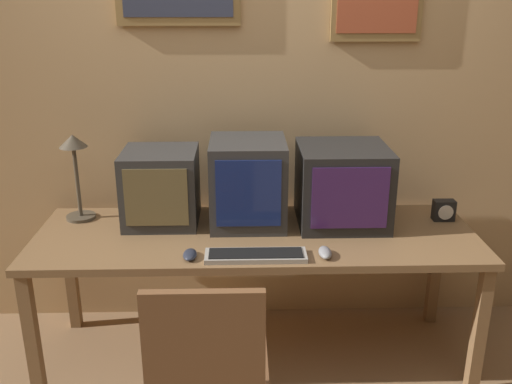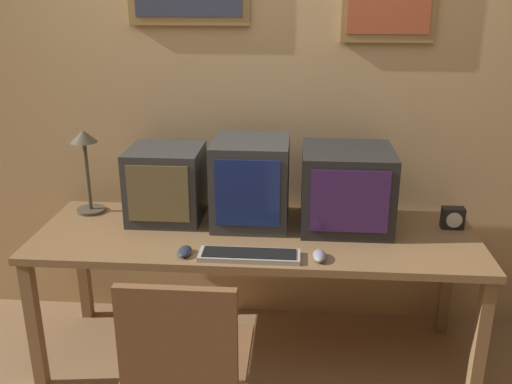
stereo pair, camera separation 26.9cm
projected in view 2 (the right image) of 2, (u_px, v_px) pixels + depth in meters
wall_back at (263, 92)px, 3.01m from camera, size 8.00×0.08×2.60m
desk at (256, 245)px, 2.79m from camera, size 2.14×0.72×0.70m
monitor_left at (166, 184)px, 2.90m from camera, size 0.37×0.36×0.37m
monitor_center at (251, 182)px, 2.84m from camera, size 0.37×0.40×0.43m
monitor_right at (346, 188)px, 2.80m from camera, size 0.44×0.43×0.39m
keyboard_main at (249, 255)px, 2.51m from camera, size 0.45×0.13×0.03m
mouse_near_keyboard at (319, 256)px, 2.49m from camera, size 0.06×0.12×0.04m
mouse_far_corner at (185, 251)px, 2.54m from camera, size 0.06×0.11×0.03m
desk_clock at (453, 218)px, 2.81m from camera, size 0.11×0.06×0.11m
desk_lamp at (85, 156)px, 2.94m from camera, size 0.15×0.15×0.44m
office_chair at (189, 383)px, 2.19m from camera, size 0.48×0.48×0.89m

